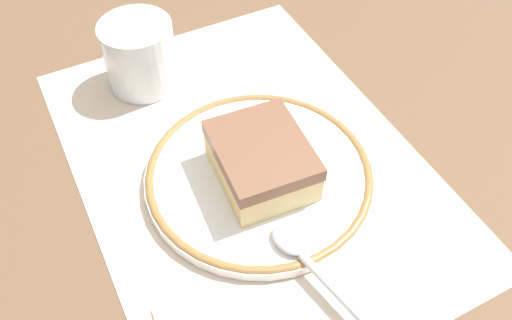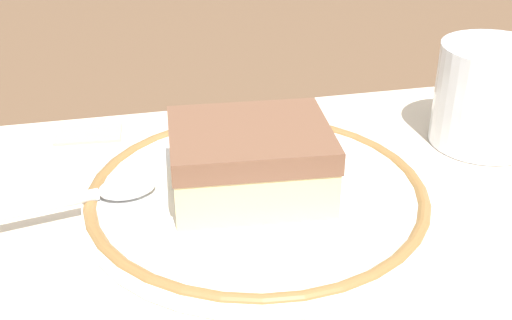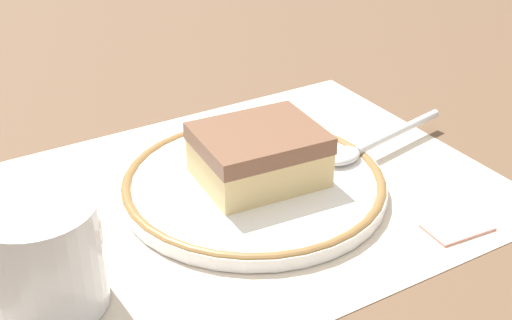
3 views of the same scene
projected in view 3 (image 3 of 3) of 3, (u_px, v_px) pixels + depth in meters
The scene contains 7 objects.
ground_plane at pixel (226, 201), 0.57m from camera, with size 2.40×2.40×0.00m, color brown.
placemat at pixel (226, 200), 0.57m from camera, with size 0.44×0.32×0.00m, color beige.
plate at pixel (256, 186), 0.57m from camera, with size 0.22×0.22×0.01m.
cake_slice at pixel (260, 155), 0.56m from camera, with size 0.10×0.09×0.04m.
spoon at pixel (366, 145), 0.62m from camera, with size 0.15×0.04×0.01m.
cup at pixel (43, 262), 0.44m from camera, with size 0.08×0.08×0.08m.
sugar_packet at pixel (458, 225), 0.53m from camera, with size 0.05×0.03×0.01m, color #E5998C.
Camera 3 is at (-0.23, -0.42, 0.31)m, focal length 49.04 mm.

